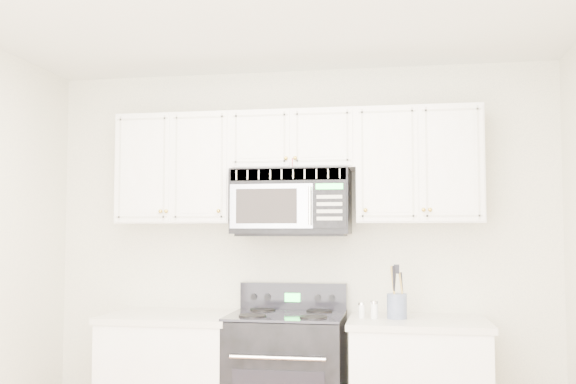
# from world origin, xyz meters

# --- Properties ---
(room) EXTENTS (3.51, 3.51, 2.61)m
(room) POSITION_xyz_m (0.00, 0.00, 1.30)
(room) COLOR #A4674B
(room) RESTS_ON ground
(upper_cabinets) EXTENTS (2.44, 0.37, 0.75)m
(upper_cabinets) POSITION_xyz_m (0.00, 1.58, 1.93)
(upper_cabinets) COLOR silver
(upper_cabinets) RESTS_ON ground
(microwave) EXTENTS (0.77, 0.44, 0.43)m
(microwave) POSITION_xyz_m (-0.02, 1.55, 1.66)
(microwave) COLOR black
(microwave) RESTS_ON ground
(utensil_crock) EXTENTS (0.12, 0.12, 0.33)m
(utensil_crock) POSITION_xyz_m (0.67, 1.43, 1.01)
(utensil_crock) COLOR slate
(utensil_crock) RESTS_ON base_cabinet_right
(shaker_salt) EXTENTS (0.04, 0.04, 0.10)m
(shaker_salt) POSITION_xyz_m (0.45, 1.43, 0.97)
(shaker_salt) COLOR white
(shaker_salt) RESTS_ON base_cabinet_right
(shaker_pepper) EXTENTS (0.05, 0.05, 0.11)m
(shaker_pepper) POSITION_xyz_m (0.53, 1.41, 0.98)
(shaker_pepper) COLOR white
(shaker_pepper) RESTS_ON base_cabinet_right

